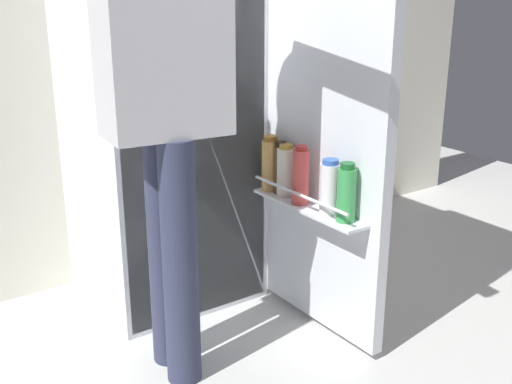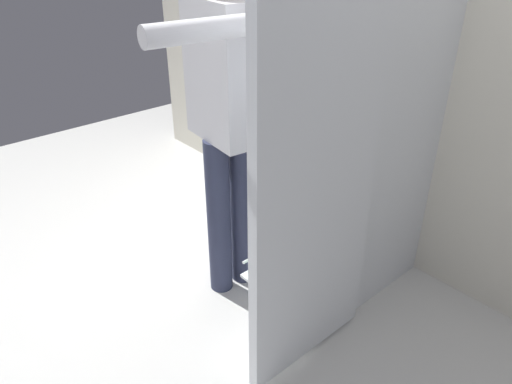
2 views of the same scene
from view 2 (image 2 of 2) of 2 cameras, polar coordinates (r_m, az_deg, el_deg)
The scene contains 4 objects.
ground_plane at distance 2.55m, azimuth 1.20°, elevation -13.27°, with size 6.15×6.15×0.00m, color silver.
kitchen_wall at distance 2.63m, azimuth 16.98°, elevation 17.43°, with size 4.40×0.10×2.48m, color silver.
refrigerator at distance 2.38m, azimuth 10.91°, elevation 8.41°, with size 0.71×1.26×1.80m.
person at distance 2.17m, azimuth -3.34°, elevation 10.75°, with size 0.54×0.75×1.73m.
Camera 2 is at (1.38, -1.28, 1.72)m, focal length 33.39 mm.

